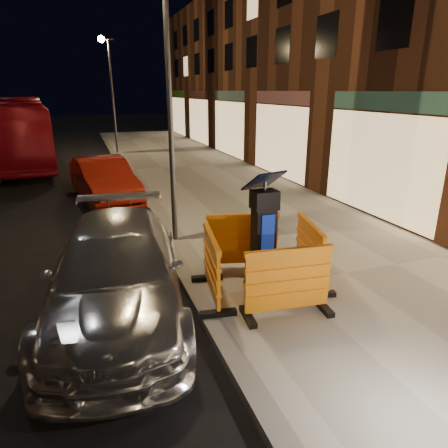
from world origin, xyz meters
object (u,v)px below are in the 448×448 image
object	(u,v)px
bus_doubledecker	(23,164)
car_silver	(121,311)
barrier_bldgside	(309,252)
barrier_back	(243,241)
parking_kiosk	(263,235)
barrier_kerbside	(212,267)
car_red	(106,201)
barrier_front	(288,282)

from	to	relation	value
bus_doubledecker	car_silver	bearing A→B (deg)	-84.36
barrier_bldgside	bus_doubledecker	bearing A→B (deg)	34.77
barrier_back	barrier_bldgside	size ratio (longest dim) A/B	1.00
parking_kiosk	barrier_kerbside	distance (m)	1.05
barrier_back	car_red	bearing A→B (deg)	121.99
parking_kiosk	car_red	world-z (taller)	parking_kiosk
car_red	bus_doubledecker	distance (m)	9.52
parking_kiosk	barrier_front	world-z (taller)	parking_kiosk
car_silver	bus_doubledecker	distance (m)	16.68
parking_kiosk	barrier_back	bearing A→B (deg)	100.77
parking_kiosk	barrier_bldgside	bearing A→B (deg)	10.77
car_silver	car_red	distance (m)	7.51
parking_kiosk	barrier_front	bearing A→B (deg)	-79.23
barrier_bldgside	car_silver	xyz separation A→B (m)	(-3.45, 0.29, -0.72)
parking_kiosk	car_silver	distance (m)	2.77
barrier_front	barrier_back	size ratio (longest dim) A/B	1.00
bus_doubledecker	barrier_bldgside	bearing A→B (deg)	-73.69
barrier_back	bus_doubledecker	size ratio (longest dim) A/B	0.12
barrier_back	car_silver	world-z (taller)	barrier_back
parking_kiosk	barrier_kerbside	bearing A→B (deg)	-169.23
barrier_back	car_red	distance (m)	7.25
bus_doubledecker	barrier_back	bearing A→B (deg)	-75.49
barrier_kerbside	car_red	size ratio (longest dim) A/B	0.33
barrier_bldgside	barrier_back	bearing A→B (deg)	57.77
barrier_back	barrier_kerbside	distance (m)	1.34
car_silver	parking_kiosk	bearing A→B (deg)	0.97
car_red	parking_kiosk	bearing A→B (deg)	-83.36
parking_kiosk	barrier_front	distance (m)	1.05
barrier_front	barrier_kerbside	xyz separation A→B (m)	(-0.95, 0.95, 0.00)
barrier_back	car_silver	xyz separation A→B (m)	(-2.50, -0.66, -0.72)
barrier_bldgside	parking_kiosk	bearing A→B (deg)	102.77
car_silver	car_red	bearing A→B (deg)	95.81
barrier_back	car_silver	distance (m)	2.68
barrier_bldgside	car_red	xyz separation A→B (m)	(-3.20, 7.80, -0.72)
barrier_front	bus_doubledecker	distance (m)	18.53
parking_kiosk	barrier_kerbside	world-z (taller)	parking_kiosk
barrier_back	barrier_bldgside	bearing A→B (deg)	-31.23
barrier_bldgside	car_silver	size ratio (longest dim) A/B	0.28
bus_doubledecker	barrier_front	bearing A→B (deg)	-77.52
car_silver	car_red	size ratio (longest dim) A/B	1.17
barrier_kerbside	barrier_bldgside	distance (m)	1.90
car_silver	barrier_kerbside	bearing A→B (deg)	-3.07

